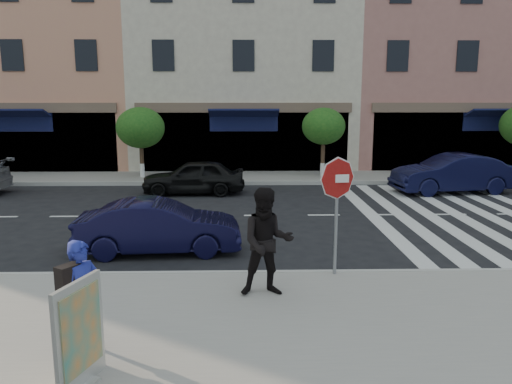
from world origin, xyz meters
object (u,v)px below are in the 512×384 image
at_px(poster_board, 80,336).
at_px(car_far_mid, 194,177).
at_px(car_near_mid, 159,227).
at_px(walker, 267,242).
at_px(photographer, 83,297).
at_px(car_far_right, 452,174).
at_px(stop_sign, 337,189).

bearing_deg(poster_board, car_far_mid, 108.57).
bearing_deg(car_near_mid, car_far_mid, -4.58).
xyz_separation_m(walker, poster_board, (-2.39, -2.83, -0.32)).
relative_size(photographer, car_far_right, 0.35).
relative_size(car_far_mid, car_far_right, 0.85).
distance_m(car_far_mid, car_far_right, 9.91).
bearing_deg(stop_sign, car_near_mid, 145.49).
xyz_separation_m(poster_board, car_near_mid, (-0.03, 5.80, -0.17)).
distance_m(walker, car_far_right, 12.78).
height_order(stop_sign, car_near_mid, stop_sign).
relative_size(photographer, car_near_mid, 0.42).
xyz_separation_m(photographer, poster_board, (0.21, -0.82, -0.15)).
distance_m(walker, poster_board, 3.72).
relative_size(car_near_mid, car_far_right, 0.84).
distance_m(photographer, car_far_right, 15.95).
relative_size(stop_sign, poster_board, 1.76).
height_order(poster_board, car_far_mid, poster_board).
distance_m(stop_sign, poster_board, 5.50).
distance_m(stop_sign, car_far_right, 11.19).
relative_size(stop_sign, car_far_right, 0.52).
bearing_deg(photographer, car_near_mid, 31.85).
relative_size(walker, poster_board, 1.45).
distance_m(photographer, walker, 3.29).
xyz_separation_m(photographer, walker, (2.60, 2.00, 0.17)).
xyz_separation_m(stop_sign, walker, (-1.41, -1.01, -0.75)).
height_order(stop_sign, walker, stop_sign).
bearing_deg(car_far_mid, car_near_mid, -1.90).
height_order(photographer, poster_board, photographer).
distance_m(stop_sign, photographer, 5.09).
relative_size(walker, car_far_right, 0.43).
bearing_deg(walker, car_near_mid, 125.43).
relative_size(photographer, car_far_mid, 0.42).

